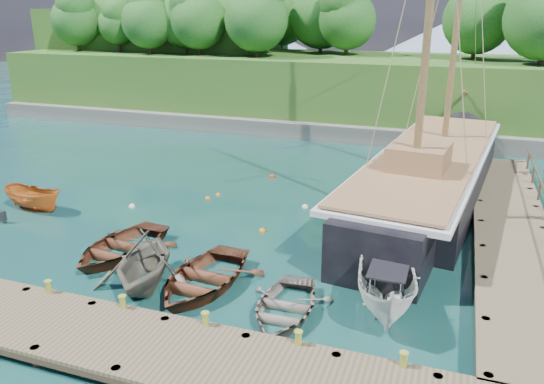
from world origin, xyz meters
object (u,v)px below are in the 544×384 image
at_px(cabin_boat_white, 385,307).
at_px(schooner, 429,180).
at_px(rowboat_1, 146,285).
at_px(rowboat_2, 203,287).
at_px(rowboat_0, 121,255).
at_px(rowboat_3, 284,315).
at_px(motorboat_orange, 35,209).

bearing_deg(cabin_boat_white, schooner, 77.42).
xyz_separation_m(rowboat_1, cabin_boat_white, (8.76, 1.46, 0.00)).
relative_size(rowboat_1, cabin_boat_white, 0.82).
bearing_deg(rowboat_2, rowboat_1, -159.75).
distance_m(rowboat_0, rowboat_2, 4.73).
bearing_deg(rowboat_1, rowboat_0, 124.84).
height_order(rowboat_3, schooner, schooner).
bearing_deg(rowboat_0, cabin_boat_white, 4.33).
height_order(rowboat_1, cabin_boat_white, rowboat_1).
distance_m(rowboat_2, schooner, 14.60).
distance_m(motorboat_orange, schooner, 20.88).
bearing_deg(rowboat_3, rowboat_2, 163.65).
distance_m(rowboat_0, rowboat_3, 8.30).
bearing_deg(schooner, cabin_boat_white, -85.78).
distance_m(rowboat_1, cabin_boat_white, 8.88).
relative_size(rowboat_1, rowboat_2, 0.86).
distance_m(rowboat_1, rowboat_3, 5.57).
height_order(rowboat_2, rowboat_3, rowboat_2).
relative_size(cabin_boat_white, schooner, 0.19).
xyz_separation_m(motorboat_orange, cabin_boat_white, (18.62, -3.60, 0.00)).
distance_m(rowboat_0, cabin_boat_white, 11.22).
height_order(rowboat_2, cabin_boat_white, cabin_boat_white).
relative_size(rowboat_0, rowboat_3, 1.20).
xyz_separation_m(rowboat_0, rowboat_3, (8.02, -2.15, 0.00)).
bearing_deg(schooner, rowboat_3, -98.63).
xyz_separation_m(rowboat_0, motorboat_orange, (-7.40, 3.11, 0.00)).
distance_m(rowboat_2, rowboat_3, 3.58).
xyz_separation_m(rowboat_2, motorboat_orange, (-11.95, 4.43, 0.00)).
distance_m(rowboat_3, schooner, 14.03).
distance_m(rowboat_2, cabin_boat_white, 6.72).
relative_size(rowboat_0, motorboat_orange, 1.35).
bearing_deg(motorboat_orange, rowboat_2, -103.33).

